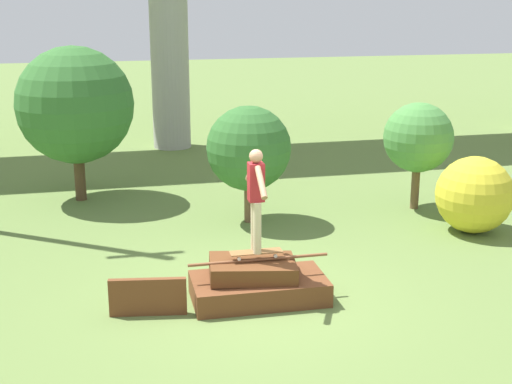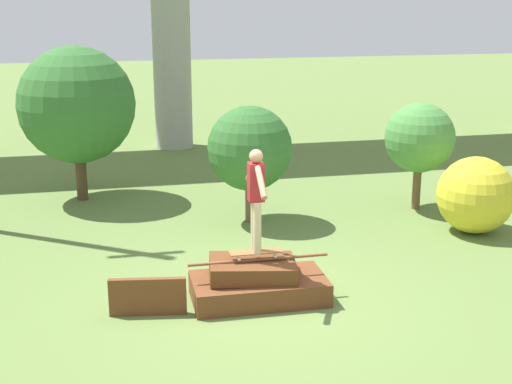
# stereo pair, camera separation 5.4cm
# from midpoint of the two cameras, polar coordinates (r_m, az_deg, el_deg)

# --- Properties ---
(ground_plane) EXTENTS (80.00, 80.00, 0.00)m
(ground_plane) POSITION_cam_midpoint_polar(r_m,az_deg,el_deg) (10.77, 0.08, -8.59)
(ground_plane) COLOR olive
(scrap_pile) EXTENTS (2.10, 1.08, 0.66)m
(scrap_pile) POSITION_cam_midpoint_polar(r_m,az_deg,el_deg) (10.67, -0.06, -7.29)
(scrap_pile) COLOR brown
(scrap_pile) RESTS_ON ground_plane
(scrap_plank_loose) EXTENTS (1.09, 0.26, 0.55)m
(scrap_plank_loose) POSITION_cam_midpoint_polar(r_m,az_deg,el_deg) (10.29, -8.80, -8.30)
(scrap_plank_loose) COLOR brown
(scrap_plank_loose) RESTS_ON ground_plane
(skateboard) EXTENTS (0.78, 0.22, 0.09)m
(skateboard) POSITION_cam_midpoint_polar(r_m,az_deg,el_deg) (10.54, -0.15, -4.84)
(skateboard) COLOR brown
(skateboard) RESTS_ON scrap_pile
(skater) EXTENTS (0.22, 1.13, 1.54)m
(skater) POSITION_cam_midpoint_polar(r_m,az_deg,el_deg) (10.26, -0.15, -0.15)
(skater) COLOR #C6B78E
(skater) RESTS_ON skateboard
(tree_behind_left) EXTENTS (1.66, 1.66, 2.33)m
(tree_behind_left) POSITION_cam_midpoint_polar(r_m,az_deg,el_deg) (13.91, -0.70, 3.50)
(tree_behind_left) COLOR brown
(tree_behind_left) RESTS_ON ground_plane
(tree_behind_right) EXTENTS (2.51, 2.51, 3.37)m
(tree_behind_right) POSITION_cam_midpoint_polar(r_m,az_deg,el_deg) (15.84, -14.38, 6.74)
(tree_behind_right) COLOR #4C3823
(tree_behind_right) RESTS_ON ground_plane
(tree_mid_back) EXTENTS (1.45, 1.45, 2.26)m
(tree_mid_back) POSITION_cam_midpoint_polar(r_m,az_deg,el_deg) (15.18, 12.75, 4.24)
(tree_mid_back) COLOR brown
(tree_mid_back) RESTS_ON ground_plane
(bush_yellow_flowering) EXTENTS (1.47, 1.47, 1.47)m
(bush_yellow_flowering) POSITION_cam_midpoint_polar(r_m,az_deg,el_deg) (14.11, 16.96, -0.21)
(bush_yellow_flowering) COLOR gold
(bush_yellow_flowering) RESTS_ON ground_plane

